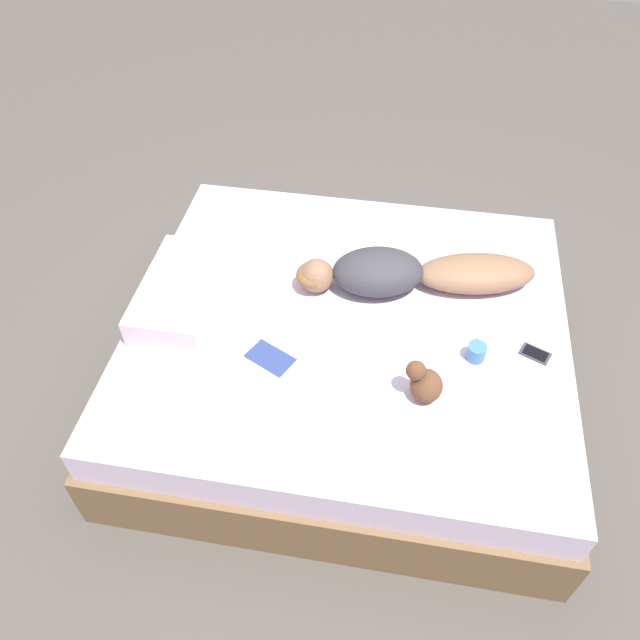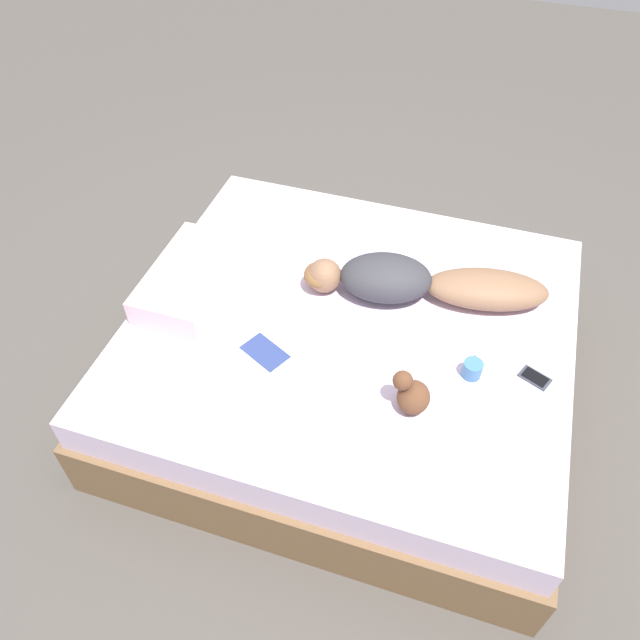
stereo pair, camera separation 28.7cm
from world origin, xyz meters
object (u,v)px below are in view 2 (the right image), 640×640
(open_magazine, at_px, (249,364))
(coffee_mug, at_px, (472,369))
(person, at_px, (418,282))
(cell_phone, at_px, (535,378))

(open_magazine, bearing_deg, coffee_mug, -48.79)
(person, height_order, coffee_mug, person)
(open_magazine, height_order, coffee_mug, coffee_mug)
(person, xyz_separation_m, coffee_mug, (-0.42, -0.34, -0.05))
(open_magazine, relative_size, coffee_mug, 4.09)
(coffee_mug, xyz_separation_m, cell_phone, (0.06, -0.27, -0.04))
(open_magazine, bearing_deg, cell_phone, -49.13)
(coffee_mug, bearing_deg, open_magazine, 104.76)
(person, height_order, cell_phone, person)
(open_magazine, relative_size, cell_phone, 3.25)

